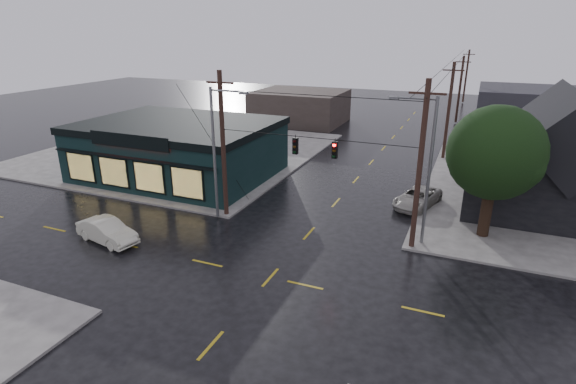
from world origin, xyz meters
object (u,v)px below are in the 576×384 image
at_px(utility_pole_nw, 227,215).
at_px(utility_pole_ne, 411,248).
at_px(corner_tree, 496,153).
at_px(sedan_cream, 107,231).
at_px(suv_silver, 417,198).

bearing_deg(utility_pole_nw, utility_pole_ne, 0.00).
distance_m(corner_tree, utility_pole_nw, 18.18).
relative_size(utility_pole_nw, utility_pole_ne, 1.00).
relative_size(corner_tree, utility_pole_nw, 0.82).
bearing_deg(utility_pole_ne, corner_tree, 40.02).
height_order(corner_tree, utility_pole_ne, corner_tree).
xyz_separation_m(corner_tree, utility_pole_ne, (-3.98, -3.34, -5.58)).
xyz_separation_m(corner_tree, utility_pole_nw, (-16.98, -3.34, -5.58)).
relative_size(sedan_cream, suv_silver, 0.90).
distance_m(utility_pole_ne, suv_silver, 7.20).
xyz_separation_m(utility_pole_ne, sedan_cream, (-17.76, -6.55, 0.73)).
bearing_deg(sedan_cream, utility_pole_ne, -58.57).
distance_m(utility_pole_nw, sedan_cream, 8.12).
relative_size(utility_pole_ne, suv_silver, 2.06).
height_order(utility_pole_nw, suv_silver, utility_pole_nw).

